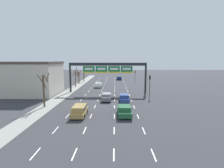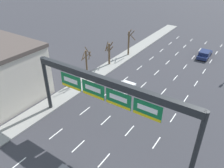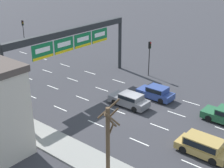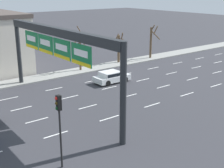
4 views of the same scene
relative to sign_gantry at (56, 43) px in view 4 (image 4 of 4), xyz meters
The scene contains 7 objects.
lane_dashes 7.41m from the sign_gantry, 90.00° to the left, with size 10.02×67.00×0.01m.
sign_gantry is the anchor object (origin of this frame).
car_white 10.36m from the sign_gantry, 110.39° to the left, with size 1.96×4.18×1.32m.
traffic_light_near_gantry 10.61m from the sign_gantry, 27.78° to the right, with size 0.30×0.35×4.63m.
tree_bare_closest 18.62m from the sign_gantry, 123.86° to the left, with size 1.44×1.33×4.31m.
tree_bare_third 13.22m from the sign_gantry, 139.02° to the left, with size 1.92×1.78×5.79m.
tree_bare_furthest 23.17m from the sign_gantry, 114.20° to the left, with size 1.53×1.96×5.02m.
Camera 4 is at (24.12, -3.54, 10.44)m, focal length 50.00 mm.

